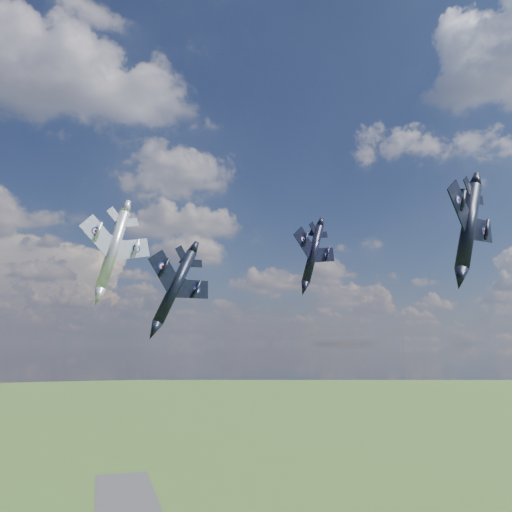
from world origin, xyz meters
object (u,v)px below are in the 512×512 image
object	(u,v)px
jet_lead_navy	(175,287)
jet_left_silver	(113,249)
jet_right_navy	(469,226)
jet_high_navy	(313,254)

from	to	relation	value
jet_lead_navy	jet_left_silver	distance (m)	10.20
jet_left_silver	jet_right_navy	bearing A→B (deg)	-64.78
jet_lead_navy	jet_left_silver	xyz separation A→B (m)	(-8.90, 0.04, 4.98)
jet_right_navy	jet_high_navy	size ratio (longest dim) A/B	0.97
jet_lead_navy	jet_right_navy	bearing A→B (deg)	-71.09
jet_right_navy	jet_left_silver	size ratio (longest dim) A/B	0.90
jet_lead_navy	jet_high_navy	world-z (taller)	jet_high_navy
jet_lead_navy	jet_high_navy	bearing A→B (deg)	-8.76
jet_high_navy	jet_left_silver	size ratio (longest dim) A/B	0.93
jet_lead_navy	jet_right_navy	world-z (taller)	jet_right_navy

